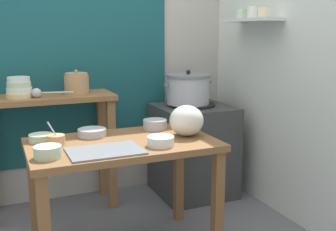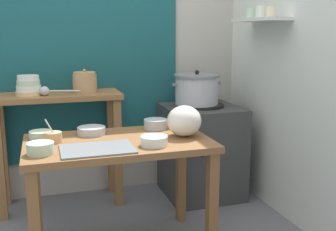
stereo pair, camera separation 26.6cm
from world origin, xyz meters
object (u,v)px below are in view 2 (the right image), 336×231
Objects in this scene: clay_pot at (85,82)px; prep_bowl_2 at (156,124)px; steamer_pot at (197,89)px; ladle at (46,91)px; prep_table at (119,158)px; prep_bowl_1 at (91,130)px; plastic_bag at (184,121)px; back_shelf_table at (58,122)px; prep_bowl_0 at (53,137)px; stove_block at (201,151)px; prep_bowl_3 at (40,148)px; serving_tray at (97,149)px; prep_bowl_4 at (154,140)px; bowl_stack_enamel at (29,86)px; prep_bowl_5 at (41,134)px.

clay_pot reaches higher than prep_bowl_2.
steamer_pot is 1.46× the size of ladle.
prep_table is 6.17× the size of prep_bowl_1.
prep_table is 5.09× the size of plastic_bag.
back_shelf_table is 0.77m from prep_bowl_0.
prep_bowl_0 is at bearing 170.13° from prep_table.
back_shelf_table is 1.23× the size of stove_block.
stove_block is at bearing 33.79° from prep_bowl_3.
clay_pot is 0.84m from prep_bowl_0.
prep_bowl_1 is (0.24, 0.13, -0.01)m from prep_bowl_0.
prep_bowl_3 reaches higher than serving_tray.
ladle reaches higher than plastic_bag.
prep_bowl_4 is (0.31, -0.37, 0.00)m from prep_bowl_1.
plastic_bag is 0.79m from prep_bowl_0.
ladle is 0.92m from prep_bowl_3.
prep_table is at bearing -139.90° from stove_block.
serving_tray is 0.37m from prep_bowl_1.
bowl_stack_enamel is at bearing 153.93° from ladle.
prep_bowl_0 is at bearing -151.39° from prep_bowl_1.
bowl_stack_enamel is at bearing 110.63° from serving_tray.
bowl_stack_enamel is 1.02m from prep_bowl_2.
prep_bowl_4 is at bearing -58.28° from ladle.
prep_bowl_3 is (-1.27, -0.85, 0.37)m from stove_block.
ladle is 1.33× the size of plastic_bag.
prep_table is 1.10m from stove_block.
stove_block is 1.35m from serving_tray.
prep_table is at bearing 48.64° from serving_tray.
serving_tray is at bearing -92.72° from clay_pot.
bowl_stack_enamel is 0.78m from prep_bowl_0.
prep_bowl_1 is at bearing -152.54° from stove_block.
stove_block reaches higher than prep_bowl_5.
plastic_bag is (0.41, -0.03, 0.21)m from prep_table.
bowl_stack_enamel is at bearing 176.29° from steamer_pot.
ladle is 1.62× the size of prep_bowl_1.
prep_bowl_1 is 0.49m from prep_bowl_4.
serving_tray is (-0.05, -0.99, -0.25)m from clay_pot.
steamer_pot is 2.65× the size of prep_bowl_2.
back_shelf_table is at bearing 174.29° from steamer_pot.
steamer_pot is 1.52m from prep_bowl_3.
prep_table is 0.40m from prep_bowl_2.
prep_bowl_0 is at bearing -152.31° from stove_block.
bowl_stack_enamel is 0.14m from ladle.
stove_block is 1.14m from prep_bowl_1.
serving_tray is at bearing -136.58° from steamer_pot.
steamer_pot is at bearing -7.07° from clay_pot.
stove_block reaches higher than prep_bowl_1.
prep_bowl_3 is (0.07, -0.96, -0.21)m from bowl_stack_enamel.
clay_pot is at bearing 0.00° from back_shelf_table.
prep_bowl_1 is (-0.03, -0.63, -0.23)m from clay_pot.
steamer_pot is 1.30m from serving_tray.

